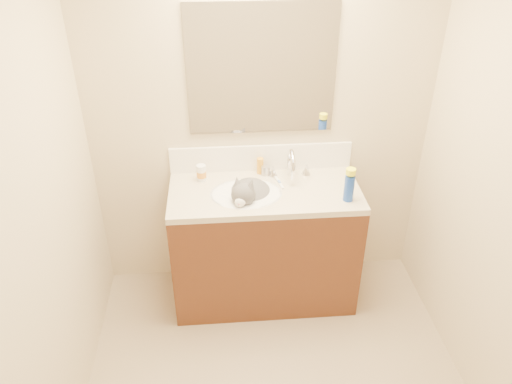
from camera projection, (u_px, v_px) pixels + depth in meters
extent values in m
cube|color=beige|center=(261.00, 115.00, 3.15)|extent=(2.20, 0.04, 2.50)
cube|color=beige|center=(18.00, 246.00, 2.01)|extent=(0.04, 2.50, 2.50)
cube|color=#4D2714|center=(264.00, 247.00, 3.36)|extent=(1.20, 0.55, 0.82)
cube|color=beige|center=(265.00, 193.00, 3.13)|extent=(1.20, 0.55, 0.04)
ellipsoid|color=white|center=(246.00, 203.00, 3.12)|extent=(0.45, 0.36, 0.14)
cylinder|color=silver|center=(290.00, 167.00, 3.25)|extent=(0.04, 0.04, 0.11)
torus|color=silver|center=(291.00, 164.00, 3.17)|extent=(0.03, 0.20, 0.20)
cylinder|color=silver|center=(293.00, 175.00, 3.12)|extent=(0.03, 0.03, 0.06)
cone|color=silver|center=(273.00, 171.00, 3.26)|extent=(0.06, 0.06, 0.06)
cone|color=silver|center=(306.00, 170.00, 3.28)|extent=(0.06, 0.06, 0.06)
ellipsoid|color=#524F52|center=(251.00, 196.00, 3.15)|extent=(0.38, 0.40, 0.21)
ellipsoid|color=#524F52|center=(243.00, 194.00, 2.98)|extent=(0.19, 0.18, 0.14)
ellipsoid|color=#524F52|center=(247.00, 195.00, 3.05)|extent=(0.14, 0.14, 0.13)
cone|color=#524F52|center=(237.00, 182.00, 2.97)|extent=(0.08, 0.09, 0.09)
cone|color=#524F52|center=(251.00, 184.00, 2.95)|extent=(0.09, 0.09, 0.09)
ellipsoid|color=white|center=(240.00, 202.00, 2.94)|extent=(0.08, 0.07, 0.06)
ellipsoid|color=white|center=(245.00, 205.00, 3.06)|extent=(0.12, 0.10, 0.12)
sphere|color=#C37E8D|center=(239.00, 204.00, 2.92)|extent=(0.01, 0.01, 0.01)
cylinder|color=#524F52|center=(270.00, 209.00, 3.14)|extent=(0.06, 0.22, 0.04)
cube|color=white|center=(261.00, 158.00, 3.29)|extent=(1.20, 0.02, 0.18)
cube|color=white|center=(262.00, 71.00, 2.98)|extent=(0.90, 0.02, 0.80)
cylinder|color=white|center=(201.00, 173.00, 3.19)|extent=(0.07, 0.07, 0.11)
cylinder|color=orange|center=(201.00, 174.00, 3.20)|extent=(0.07, 0.07, 0.04)
cylinder|color=#B7B7BC|center=(266.00, 170.00, 3.27)|extent=(0.06, 0.06, 0.07)
cylinder|color=orange|center=(260.00, 166.00, 3.27)|extent=(0.05, 0.05, 0.11)
cube|color=white|center=(279.00, 183.00, 3.19)|extent=(0.05, 0.15, 0.01)
cube|color=#6687DA|center=(279.00, 182.00, 3.18)|extent=(0.02, 0.03, 0.02)
cylinder|color=#183EAD|center=(349.00, 188.00, 2.98)|extent=(0.08, 0.08, 0.17)
cylinder|color=#FCFF1A|center=(351.00, 172.00, 2.92)|extent=(0.07, 0.07, 0.04)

